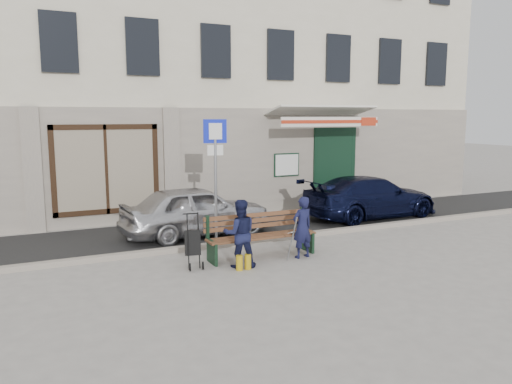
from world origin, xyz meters
TOP-DOWN VIEW (x-y plane):
  - ground at (0.00, 0.00)m, footprint 80.00×80.00m
  - asphalt_lane at (0.00, 3.10)m, footprint 60.00×3.20m
  - curb at (0.00, 1.50)m, footprint 60.00×0.18m
  - building at (0.01, 8.45)m, footprint 20.00×8.27m
  - car_silver at (-1.37, 2.83)m, footprint 3.86×1.86m
  - car_navy at (3.96, 2.78)m, footprint 4.34×1.96m
  - parking_sign at (-1.23, 1.79)m, footprint 0.53×0.11m
  - bench at (-0.79, 0.39)m, footprint 2.40×1.17m
  - man at (0.01, -0.02)m, footprint 0.51×0.37m
  - woman at (-1.44, -0.07)m, footprint 0.76×0.66m
  - stroller at (-2.29, 0.29)m, footprint 0.36×0.48m

SIDE VIEW (x-z plane):
  - ground at x=0.00m, z-range 0.00..0.00m
  - asphalt_lane at x=0.00m, z-range 0.00..0.01m
  - curb at x=0.00m, z-range 0.00..0.12m
  - bench at x=-0.79m, z-range -0.03..0.95m
  - stroller at x=-2.29m, z-range -0.06..1.01m
  - car_navy at x=3.96m, z-range 0.00..1.23m
  - car_silver at x=-1.37m, z-range 0.00..1.27m
  - man at x=0.01m, z-range 0.00..1.31m
  - woman at x=-1.44m, z-range 0.00..1.36m
  - parking_sign at x=-1.23m, z-range 0.51..3.41m
  - building at x=0.01m, z-range -0.03..9.97m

